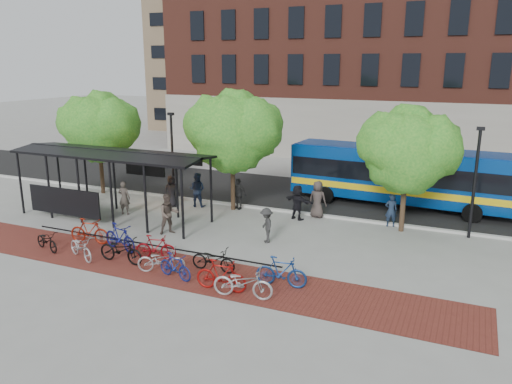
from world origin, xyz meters
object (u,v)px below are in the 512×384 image
at_px(tree_a, 100,125).
at_px(pedestrian_4, 238,194).
at_px(lamp_post_left, 172,154).
at_px(pedestrian_5, 297,202).
at_px(bike_6, 161,260).
at_px(pedestrian_7, 391,210).
at_px(pedestrian_0, 172,191).
at_px(bike_7, 175,266).
at_px(bike_3, 120,237).
at_px(bike_0, 47,241).
at_px(bike_10, 243,283).
at_px(bus, 401,173).
at_px(bike_5, 156,247).
at_px(bike_4, 121,250).
at_px(lamp_post_right, 475,180).
at_px(bike_9, 221,275).
at_px(pedestrian_1, 124,198).
at_px(bike_1, 89,231).
at_px(tree_c, 409,148).
at_px(pedestrian_2, 197,190).
at_px(bike_2, 81,247).
at_px(pedestrian_6, 318,199).
at_px(tree_b, 234,129).
at_px(bike_11, 281,272).
at_px(bus_shelter, 109,161).
at_px(pedestrian_8, 169,214).
at_px(bike_8, 213,259).
at_px(pedestrian_9, 266,225).

xyz_separation_m(tree_a, pedestrian_4, (9.10, 0.19, -3.38)).
height_order(lamp_post_left, pedestrian_5, lamp_post_left).
bearing_deg(bike_6, pedestrian_7, -58.40).
bearing_deg(pedestrian_0, bike_7, -106.16).
bearing_deg(bike_3, bike_7, -97.41).
xyz_separation_m(bike_0, bike_10, (9.63, -0.66, 0.12)).
distance_m(bus, bike_5, 14.54).
bearing_deg(lamp_post_left, pedestrian_5, -4.09).
bearing_deg(bike_4, lamp_post_right, -54.67).
distance_m(lamp_post_right, bike_6, 14.23).
bearing_deg(bike_9, pedestrian_1, 52.12).
bearing_deg(pedestrian_4, bike_4, -84.07).
bearing_deg(bike_1, pedestrian_5, -54.44).
bearing_deg(bike_5, tree_c, -64.51).
distance_m(pedestrian_2, pedestrian_5, 5.92).
relative_size(bike_2, pedestrian_6, 0.97).
bearing_deg(bike_7, pedestrian_6, -1.23).
height_order(tree_b, bus, tree_b).
bearing_deg(bike_5, pedestrian_2, 1.88).
distance_m(lamp_post_left, bike_5, 9.32).
bearing_deg(pedestrian_2, bike_4, 92.00).
bearing_deg(bike_7, bike_9, -82.00).
height_order(bike_11, pedestrian_2, pedestrian_2).
bearing_deg(bike_2, bus_shelter, 50.01).
xyz_separation_m(bike_1, pedestrian_7, (11.92, 7.83, 0.25)).
relative_size(tree_a, pedestrian_2, 3.20).
distance_m(lamp_post_left, pedestrian_1, 3.97).
bearing_deg(pedestrian_8, lamp_post_left, 73.47).
xyz_separation_m(pedestrian_2, pedestrian_7, (10.52, 0.74, -0.14)).
bearing_deg(bike_2, pedestrian_7, -25.93).
relative_size(bike_2, bike_11, 0.99).
bearing_deg(pedestrian_6, bike_8, 85.19).
distance_m(pedestrian_5, pedestrian_6, 1.13).
height_order(pedestrian_4, pedestrian_7, pedestrian_4).
height_order(bike_7, bike_8, bike_7).
bearing_deg(pedestrian_2, bike_5, 100.74).
height_order(bike_10, pedestrian_4, pedestrian_4).
distance_m(bike_4, bike_7, 2.88).
distance_m(bike_1, pedestrian_2, 7.24).
xyz_separation_m(bike_3, pedestrian_8, (0.74, 2.68, 0.38)).
bearing_deg(tree_b, pedestrian_7, 3.10).
bearing_deg(pedestrian_0, pedestrian_9, -73.95).
bearing_deg(bike_9, pedestrian_5, -1.88).
bearing_deg(pedestrian_9, pedestrian_7, 98.36).
distance_m(tree_c, pedestrian_6, 5.42).
distance_m(tree_b, bike_11, 10.71).
xyz_separation_m(lamp_post_left, pedestrian_6, (8.65, 0.20, -1.78)).
xyz_separation_m(pedestrian_0, pedestrian_4, (3.57, 1.13, -0.04)).
height_order(tree_a, pedestrian_6, tree_a).
bearing_deg(lamp_post_right, pedestrian_7, 176.82).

